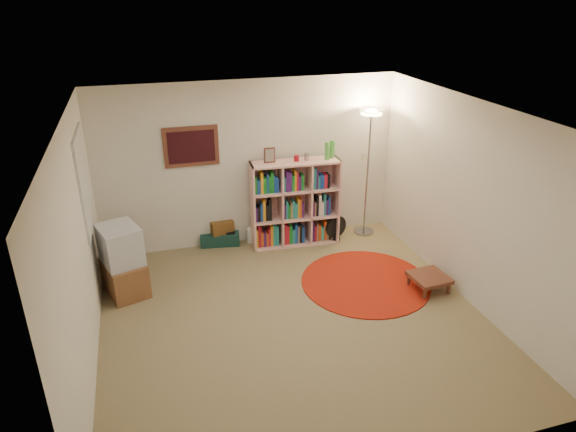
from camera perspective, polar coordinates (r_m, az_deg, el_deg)
The scene contains 12 objects.
room at distance 5.71m, azimuth 0.08°, elevation -0.89°, with size 4.54×4.54×2.54m.
bookshelf at distance 7.80m, azimuth 0.63°, elevation 1.31°, with size 1.35×0.45×1.60m.
floor_lamp at distance 7.90m, azimuth 9.12°, elevation 9.23°, with size 0.51×0.51×2.02m.
floor_fan at distance 8.08m, azimuth 5.29°, elevation -1.33°, with size 0.37×0.24×0.42m.
tv_stand at distance 6.92m, azimuth -17.87°, elevation -4.84°, with size 0.63×0.76×0.94m.
dvd_box at distance 7.05m, azimuth -16.29°, elevation -7.90°, with size 0.32×0.28×0.09m.
suitcase at distance 8.10m, azimuth -7.58°, elevation -2.30°, with size 0.65×0.47×0.19m.
wicker_basket at distance 7.98m, azimuth -7.40°, elevation -1.16°, with size 0.38×0.30×0.19m.
duffel_bag at distance 8.08m, azimuth -7.09°, elevation -2.19°, with size 0.35×0.31×0.23m.
paper_towel at distance 8.04m, azimuth -4.21°, elevation -2.17°, with size 0.15×0.15×0.24m.
red_rug at distance 7.10m, azimuth 8.59°, elevation -7.23°, with size 1.74×1.74×0.02m.
side_table at distance 7.03m, azimuth 15.42°, elevation -6.65°, with size 0.49×0.49×0.21m.
Camera 1 is at (-1.53, -4.90, 3.68)m, focal length 32.00 mm.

